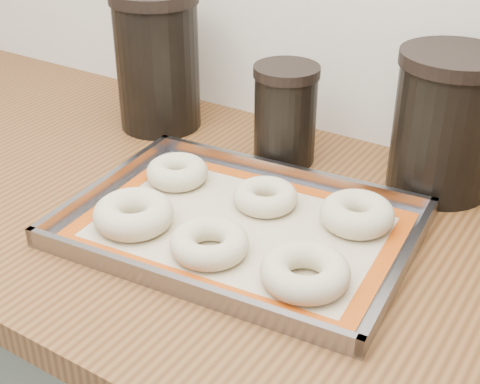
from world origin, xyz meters
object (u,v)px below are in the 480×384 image
Objects in this scene: baking_tray at (240,226)px; bagel_front_mid at (209,243)px; bagel_back_left at (177,172)px; canister_right at (446,123)px; bagel_back_mid at (265,197)px; canister_mid at (285,114)px; canister_left at (157,60)px; bagel_front_right at (305,272)px; bagel_front_left at (134,214)px; bagel_back_right at (357,214)px.

baking_tray is 0.08m from bagel_front_mid.
bagel_front_mid is at bearing -40.83° from bagel_back_left.
canister_right is at bearing 31.60° from bagel_back_left.
canister_mid reaches higher than bagel_back_mid.
bagel_back_mid is 0.17m from canister_mid.
bagel_back_mid is 0.36m from canister_left.
bagel_back_left reaches higher than baking_tray.
bagel_front_right is at bearing -44.54° from bagel_back_mid.
bagel_front_right is at bearing -32.57° from canister_left.
bagel_front_mid is at bearing -175.61° from bagel_front_right.
canister_mid reaches higher than bagel_front_left.
bagel_front_right is 0.34m from canister_right.
baking_tray is at bearing 91.16° from bagel_front_mid.
bagel_back_right is at bearing 51.47° from bagel_front_mid.
bagel_front_left is 0.69× the size of canister_mid.
bagel_front_left is 0.47m from canister_right.
baking_tray is at bearing -35.21° from canister_left.
baking_tray is 3.05× the size of canister_mid.
bagel_front_mid is 0.64× the size of canister_mid.
canister_right is (0.50, 0.04, -0.02)m from canister_left.
bagel_front_right is 0.45× the size of canister_left.
canister_mid is at bearing -0.57° from canister_left.
bagel_back_mid is 0.13m from bagel_back_right.
bagel_front_mid is (0.00, -0.07, 0.01)m from baking_tray.
bagel_back_left is at bearing -120.49° from canister_mid.
canister_right is (0.34, 0.21, 0.09)m from bagel_back_left.
bagel_front_mid is 0.21m from bagel_back_right.
canister_mid reaches higher than bagel_front_mid.
canister_left is 1.14× the size of canister_right.
bagel_back_right is (0.13, 0.02, 0.00)m from bagel_back_mid.
bagel_front_left is at bearing -57.39° from canister_left.
canister_mid is (-0.05, 0.22, 0.07)m from baking_tray.
canister_right is at bearing 61.38° from bagel_front_mid.
bagel_back_left reaches higher than bagel_front_mid.
bagel_front_right is 0.35m from canister_mid.
bagel_back_mid is 0.91× the size of bagel_back_right.
bagel_front_left is 1.19× the size of bagel_back_mid.
bagel_back_mid is at bearing 49.01° from bagel_front_left.
canister_left reaches higher than bagel_front_mid.
canister_left is 0.50m from canister_right.
canister_mid is (0.10, 0.16, 0.06)m from bagel_back_left.
baking_tray is at bearing -90.12° from bagel_back_mid.
bagel_front_left is 0.19m from bagel_back_mid.
canister_right is at bearing 46.61° from bagel_back_mid.
canister_left reaches higher than canister_mid.
bagel_back_mid is (0.12, 0.14, -0.00)m from bagel_front_left.
bagel_front_right is 1.16× the size of bagel_back_left.
bagel_front_mid is at bearing -128.53° from bagel_back_right.
bagel_back_mid is 0.58× the size of canister_mid.
bagel_back_right is 0.48m from canister_left.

